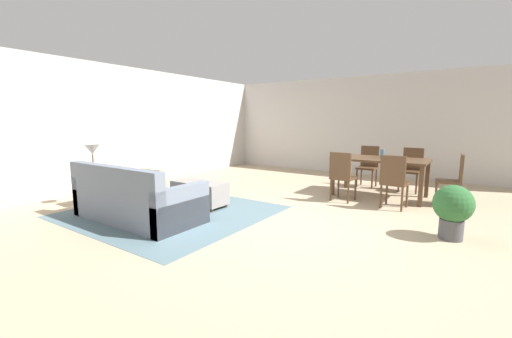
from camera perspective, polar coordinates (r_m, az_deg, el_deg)
name	(u,v)px	position (r m, az deg, el deg)	size (l,w,h in m)	color
ground_plane	(289,222)	(4.83, 5.90, -9.43)	(10.80, 10.80, 0.00)	tan
wall_back	(379,126)	(9.30, 21.04, 7.14)	(9.00, 0.12, 2.70)	beige
wall_left	(130,127)	(8.08, -21.53, 6.99)	(0.12, 11.00, 2.70)	beige
area_rug	(172,211)	(5.52, -14.73, -7.31)	(3.00, 2.80, 0.01)	slate
couch	(136,201)	(5.19, -20.61, -5.34)	(2.04, 0.95, 0.86)	slate
ottoman_table	(200,192)	(5.73, -10.00, -4.07)	(0.99, 0.47, 0.43)	gray
side_table	(95,181)	(6.32, -26.78, -1.85)	(0.40, 0.40, 0.56)	olive
table_lamp	(92,151)	(6.25, -27.11, 2.92)	(0.26, 0.26, 0.52)	brown
dining_table	(380,163)	(6.76, 21.20, 1.07)	(1.72, 0.97, 0.76)	#513823
dining_chair_near_left	(342,174)	(6.12, 15.03, -0.83)	(0.43, 0.43, 0.92)	#513823
dining_chair_near_right	(394,179)	(5.88, 23.29, -1.62)	(0.42, 0.42, 0.92)	#513823
dining_chair_far_left	(368,164)	(7.74, 19.34, 0.89)	(0.40, 0.40, 0.92)	#513823
dining_chair_far_right	(412,167)	(7.54, 25.93, 0.32)	(0.43, 0.43, 0.92)	#513823
dining_chair_head_east	(454,177)	(6.60, 31.77, -1.17)	(0.43, 0.43, 0.92)	#513823
vase_centerpiece	(382,154)	(6.74, 21.53, 2.55)	(0.08, 0.08, 0.18)	slate
potted_plant	(453,208)	(4.74, 31.61, -5.90)	(0.47, 0.47, 0.70)	#4C4C51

